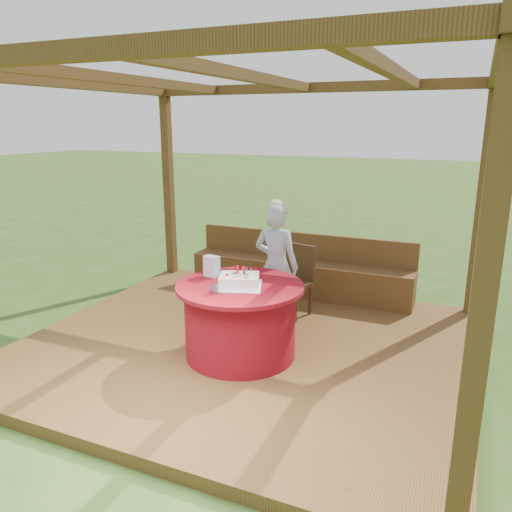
{
  "coord_description": "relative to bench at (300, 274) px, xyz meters",
  "views": [
    {
      "loc": [
        2.03,
        -4.4,
        2.37
      ],
      "look_at": [
        0.0,
        0.25,
        1.0
      ],
      "focal_mm": 35.0,
      "sensor_mm": 36.0,
      "label": 1
    }
  ],
  "objects": [
    {
      "name": "ground",
      "position": [
        0.0,
        -1.72,
        -0.38
      ],
      "size": [
        60.0,
        60.0,
        0.0
      ],
      "primitive_type": "plane",
      "color": "#2E521B",
      "rests_on": "ground"
    },
    {
      "name": "deck",
      "position": [
        0.0,
        -1.72,
        -0.32
      ],
      "size": [
        4.5,
        4.0,
        0.12
      ],
      "primitive_type": "cube",
      "color": "brown",
      "rests_on": "ground"
    },
    {
      "name": "pergola",
      "position": [
        0.0,
        -1.72,
        2.02
      ],
      "size": [
        4.5,
        4.0,
        2.72
      ],
      "color": "brown",
      "rests_on": "deck"
    },
    {
      "name": "bench",
      "position": [
        0.0,
        0.0,
        0.0
      ],
      "size": [
        3.0,
        0.42,
        0.8
      ],
      "color": "brown",
      "rests_on": "deck"
    },
    {
      "name": "table",
      "position": [
        0.07,
        -2.01,
        0.11
      ],
      "size": [
        1.24,
        1.24,
        0.74
      ],
      "color": "maroon",
      "rests_on": "deck"
    },
    {
      "name": "chair",
      "position": [
        0.2,
        -0.73,
        0.19
      ],
      "size": [
        0.48,
        0.48,
        0.84
      ],
      "color": "#3C2813",
      "rests_on": "deck"
    },
    {
      "name": "elderly_woman",
      "position": [
        0.11,
        -1.16,
        0.46
      ],
      "size": [
        0.53,
        0.36,
        1.44
      ],
      "color": "#92B3D9",
      "rests_on": "deck"
    },
    {
      "name": "birthday_cake",
      "position": [
        0.08,
        -2.05,
        0.53
      ],
      "size": [
        0.54,
        0.54,
        0.19
      ],
      "color": "white",
      "rests_on": "table"
    },
    {
      "name": "gift_bag",
      "position": [
        -0.31,
        -1.87,
        0.58
      ],
      "size": [
        0.16,
        0.12,
        0.21
      ],
      "primitive_type": "cube",
      "rotation": [
        0.0,
        0.0,
        -0.19
      ],
      "color": "#EA97D8",
      "rests_on": "table"
    },
    {
      "name": "drinking_glass",
      "position": [
        -0.04,
        -2.33,
        0.51
      ],
      "size": [
        0.11,
        0.11,
        0.08
      ],
      "primitive_type": "imported",
      "rotation": [
        0.0,
        0.0,
        0.32
      ],
      "color": "white",
      "rests_on": "table"
    }
  ]
}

